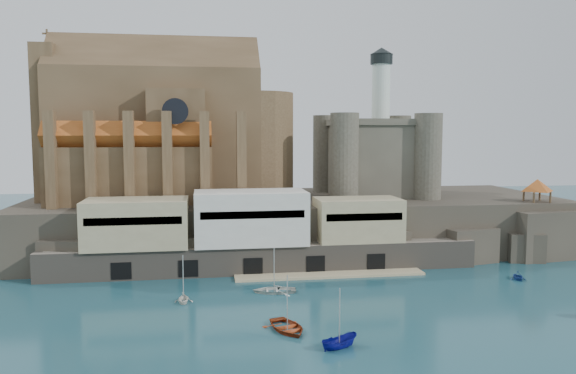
% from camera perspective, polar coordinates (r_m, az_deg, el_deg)
% --- Properties ---
extents(ground, '(300.00, 300.00, 0.00)m').
position_cam_1_polar(ground, '(72.42, 5.97, -12.55)').
color(ground, '#17424E').
rests_on(ground, ground).
extents(promontory, '(100.00, 36.00, 10.00)m').
position_cam_1_polar(promontory, '(108.77, 0.64, -3.71)').
color(promontory, '#2B2620').
rests_on(promontory, ground).
extents(quay, '(70.00, 12.00, 13.05)m').
position_cam_1_polar(quay, '(91.41, -3.91, -4.78)').
color(quay, '#706659').
rests_on(quay, ground).
extents(church, '(47.00, 25.93, 30.51)m').
position_cam_1_polar(church, '(108.59, -12.19, 5.27)').
color(church, '#503B25').
rests_on(church, promontory).
extents(castle_keep, '(21.20, 21.20, 29.30)m').
position_cam_1_polar(castle_keep, '(112.85, 8.70, 3.40)').
color(castle_keep, '#484539').
rests_on(castle_keep, promontory).
extents(rock_outcrop, '(14.50, 10.50, 8.70)m').
position_cam_1_polar(rock_outcrop, '(111.49, 23.86, -4.44)').
color(rock_outcrop, '#2B2620').
rests_on(rock_outcrop, ground).
extents(pavilion, '(6.40, 6.40, 5.40)m').
position_cam_1_polar(pavilion, '(110.51, 23.99, 0.03)').
color(pavilion, '#503B25').
rests_on(pavilion, rock_outcrop).
extents(boat_0, '(4.83, 2.62, 6.50)m').
position_cam_1_polar(boat_0, '(66.00, -0.07, -14.35)').
color(boat_0, '#9B3817').
rests_on(boat_0, ground).
extents(boat_2, '(2.22, 2.19, 4.41)m').
position_cam_1_polar(boat_2, '(61.28, 5.23, -15.98)').
color(boat_2, navy).
rests_on(boat_2, ground).
extents(boat_4, '(2.99, 1.92, 3.37)m').
position_cam_1_polar(boat_4, '(77.20, -10.56, -11.46)').
color(boat_4, white).
rests_on(boat_4, ground).
extents(boat_6, '(1.63, 4.45, 6.10)m').
position_cam_1_polar(boat_6, '(80.54, -1.41, -10.64)').
color(boat_6, silver).
rests_on(boat_6, ground).
extents(boat_7, '(2.99, 2.11, 3.19)m').
position_cam_1_polar(boat_7, '(94.04, 22.31, -8.68)').
color(boat_7, navy).
rests_on(boat_7, ground).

